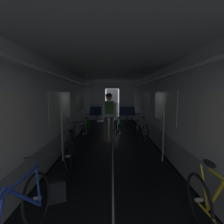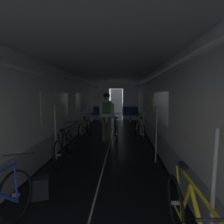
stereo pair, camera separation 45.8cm
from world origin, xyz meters
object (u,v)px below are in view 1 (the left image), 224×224
(bicycle_teal_in_aisle, at_px, (117,129))
(backpack_on_floor, at_px, (56,190))
(person_cyclist_aisle, at_px, (109,112))
(bicycle_black, at_px, (71,147))
(bicycle_green, at_px, (87,129))
(bench_seat_far_left, at_px, (97,113))
(bench_seat_far_right, at_px, (127,113))
(bicycle_silver, at_px, (141,129))

(bicycle_teal_in_aisle, distance_m, backpack_on_floor, 3.78)
(person_cyclist_aisle, bearing_deg, bicycle_black, -116.78)
(bicycle_teal_in_aisle, relative_size, backpack_on_floor, 4.95)
(bicycle_green, distance_m, backpack_on_floor, 3.66)
(bicycle_green, bearing_deg, bench_seat_far_left, 89.17)
(bench_seat_far_right, distance_m, bicycle_teal_in_aisle, 4.02)
(bicycle_green, xyz_separation_m, bicycle_silver, (2.02, -0.04, 0.00))
(bicycle_green, distance_m, person_cyclist_aisle, 1.13)
(bicycle_black, height_order, bicycle_teal_in_aisle, bicycle_black)
(bench_seat_far_right, height_order, backpack_on_floor, bench_seat_far_right)
(person_cyclist_aisle, bearing_deg, bicycle_silver, 12.77)
(bench_seat_far_right, height_order, bicycle_teal_in_aisle, bench_seat_far_right)
(bicycle_black, bearing_deg, bench_seat_far_right, 72.21)
(bench_seat_far_left, bearing_deg, bicycle_silver, -63.52)
(bench_seat_far_left, xyz_separation_m, bicycle_black, (-0.13, -6.01, -0.19))
(backpack_on_floor, bearing_deg, bench_seat_far_left, 90.02)
(person_cyclist_aisle, bearing_deg, bicycle_teal_in_aisle, 40.10)
(bench_seat_far_left, distance_m, bicycle_black, 6.02)
(backpack_on_floor, bearing_deg, bicycle_green, 90.93)
(bench_seat_far_right, distance_m, person_cyclist_aisle, 4.37)
(bicycle_black, relative_size, bicycle_teal_in_aisle, 1.01)
(bench_seat_far_right, xyz_separation_m, person_cyclist_aisle, (-1.02, -4.22, 0.50))
(bicycle_teal_in_aisle, bearing_deg, bench_seat_far_right, 79.83)
(person_cyclist_aisle, bearing_deg, backpack_on_floor, -103.04)
(bench_seat_far_left, height_order, bicycle_green, same)
(bench_seat_far_right, bearing_deg, bicycle_silver, -87.59)
(bicycle_silver, distance_m, bicycle_black, 2.94)
(bench_seat_far_left, height_order, bicycle_silver, bench_seat_far_left)
(bench_seat_far_right, relative_size, backpack_on_floor, 2.89)
(bicycle_silver, distance_m, person_cyclist_aisle, 1.40)
(bench_seat_far_left, height_order, backpack_on_floor, bench_seat_far_left)
(person_cyclist_aisle, height_order, bicycle_teal_in_aisle, person_cyclist_aisle)
(backpack_on_floor, bearing_deg, bench_seat_far_right, 76.63)
(person_cyclist_aisle, bearing_deg, bicycle_green, 159.47)
(bicycle_black, height_order, backpack_on_floor, bicycle_black)
(bench_seat_far_right, bearing_deg, person_cyclist_aisle, -103.64)
(bicycle_green, bearing_deg, backpack_on_floor, -89.07)
(bench_seat_far_right, distance_m, bicycle_silver, 3.95)
(bicycle_teal_in_aisle, height_order, backpack_on_floor, bicycle_teal_in_aisle)
(backpack_on_floor, bearing_deg, bicycle_black, 94.90)
(bicycle_green, relative_size, backpack_on_floor, 4.98)
(bicycle_teal_in_aisle, xyz_separation_m, backpack_on_floor, (-1.09, -3.61, -0.21))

